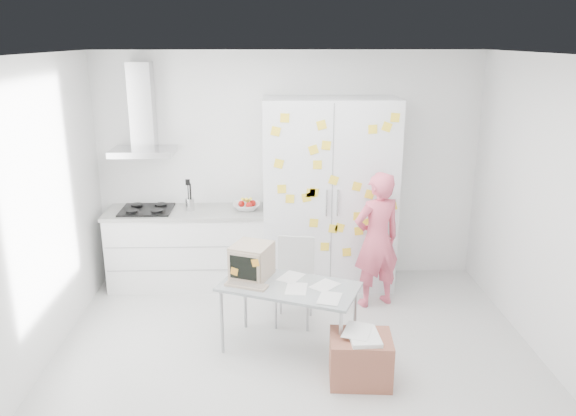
{
  "coord_description": "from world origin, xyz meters",
  "views": [
    {
      "loc": [
        -0.22,
        -4.52,
        2.83
      ],
      "look_at": [
        -0.05,
        0.77,
        1.22
      ],
      "focal_mm": 35.0,
      "sensor_mm": 36.0,
      "label": 1
    }
  ],
  "objects_px": {
    "person": "(377,240)",
    "chair": "(295,275)",
    "cardboard_box": "(360,358)",
    "desk": "(265,272)"
  },
  "relations": [
    {
      "from": "person",
      "to": "chair",
      "type": "xyz_separation_m",
      "value": [
        -0.89,
        -0.33,
        -0.25
      ]
    },
    {
      "from": "chair",
      "to": "cardboard_box",
      "type": "xyz_separation_m",
      "value": [
        0.51,
        -1.12,
        -0.28
      ]
    },
    {
      "from": "person",
      "to": "chair",
      "type": "bearing_deg",
      "value": -0.29
    },
    {
      "from": "cardboard_box",
      "to": "chair",
      "type": "bearing_deg",
      "value": 114.66
    },
    {
      "from": "cardboard_box",
      "to": "person",
      "type": "bearing_deg",
      "value": 75.22
    },
    {
      "from": "person",
      "to": "desk",
      "type": "xyz_separation_m",
      "value": [
        -1.19,
        -0.81,
        -0.0
      ]
    },
    {
      "from": "desk",
      "to": "chair",
      "type": "height_order",
      "value": "desk"
    },
    {
      "from": "cardboard_box",
      "to": "desk",
      "type": "bearing_deg",
      "value": 142.02
    },
    {
      "from": "desk",
      "to": "person",
      "type": "bearing_deg",
      "value": 56.47
    },
    {
      "from": "desk",
      "to": "chair",
      "type": "bearing_deg",
      "value": 80.59
    }
  ]
}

